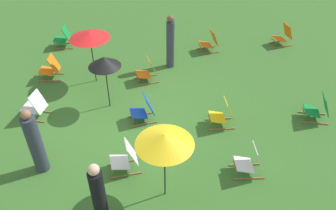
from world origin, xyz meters
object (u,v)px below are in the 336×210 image
object	(u,v)px
deckchair_12	(148,71)
umbrella_1	(104,62)
umbrella_0	(165,140)
person_1	(170,42)
deckchair_10	(51,68)
person_0	(35,143)
deckchair_3	(210,42)
deckchair_6	(64,38)
deckchair_0	(318,109)
deckchair_5	(35,106)
deckchair_7	(223,114)
deckchair_11	(283,36)
deckchair_1	(126,158)
person_2	(99,197)
umbrella_2	(89,35)
deckchair_4	(144,109)
deckchair_2	(251,161)

from	to	relation	value
deckchair_12	umbrella_1	xyz separation A→B (m)	(1.34, -1.10, 1.16)
umbrella_0	umbrella_1	distance (m)	3.66
person_1	umbrella_0	bearing A→B (deg)	-65.53
deckchair_10	person_0	xyz separation A→B (m)	(4.00, 0.77, 0.49)
deckchair_3	deckchair_6	world-z (taller)	same
deckchair_6	deckchair_10	bearing A→B (deg)	-0.41
deckchair_0	person_0	distance (m)	7.55
deckchair_0	deckchair_10	xyz separation A→B (m)	(-2.22, -8.09, 0.00)
deckchair_10	umbrella_0	bearing A→B (deg)	39.16
deckchair_5	deckchair_0	bearing A→B (deg)	102.16
deckchair_7	deckchair_11	xyz separation A→B (m)	(-4.69, 2.96, 0.00)
deckchair_7	umbrella_0	xyz separation A→B (m)	(2.37, -1.61, 1.34)
deckchair_3	deckchair_12	bearing A→B (deg)	-61.72
deckchair_1	person_2	bearing A→B (deg)	-26.55
deckchair_6	deckchair_7	bearing A→B (deg)	47.48
deckchair_12	umbrella_2	world-z (taller)	umbrella_2
umbrella_1	deckchair_1	bearing A→B (deg)	15.96
deckchair_3	deckchair_10	bearing A→B (deg)	-85.18
deckchair_0	deckchair_5	distance (m)	8.02
umbrella_2	person_1	size ratio (longest dim) A/B	0.94
deckchair_5	person_1	bearing A→B (deg)	138.54
deckchair_7	deckchair_4	bearing A→B (deg)	-100.50
deckchair_12	deckchair_2	bearing A→B (deg)	16.74
umbrella_1	person_1	xyz separation A→B (m)	(-2.25, 1.86, -0.61)
deckchair_6	deckchair_4	bearing A→B (deg)	34.27
deckchair_3	umbrella_0	bearing A→B (deg)	-27.79
umbrella_0	person_2	xyz separation A→B (m)	(0.72, -1.29, -0.85)
deckchair_7	deckchair_11	bearing A→B (deg)	143.24
deckchair_12	umbrella_0	distance (m)	4.82
deckchair_1	person_0	bearing A→B (deg)	-104.09
deckchair_3	person_2	world-z (taller)	person_2
deckchair_12	person_0	xyz separation A→B (m)	(3.80, -2.44, 0.49)
person_2	deckchair_2	bearing A→B (deg)	-117.60
deckchair_4	deckchair_2	bearing A→B (deg)	37.65
deckchair_11	person_0	world-z (taller)	person_0
deckchair_2	deckchair_4	xyz separation A→B (m)	(-1.98, -2.62, 0.00)
deckchair_5	person_2	distance (m)	4.28
deckchair_4	deckchair_5	xyz separation A→B (m)	(-0.19, -3.10, 0.00)
umbrella_1	person_2	world-z (taller)	person_2
deckchair_6	deckchair_7	size ratio (longest dim) A/B	1.00
person_1	deckchair_11	bearing A→B (deg)	46.16
deckchair_5	person_1	xyz separation A→B (m)	(-2.72, 3.89, 0.55)
deckchair_7	umbrella_2	distance (m)	4.66
deckchair_0	umbrella_0	bearing A→B (deg)	-49.83
deckchair_2	umbrella_1	world-z (taller)	umbrella_1
deckchair_2	deckchair_10	bearing A→B (deg)	-128.25
deckchair_1	person_2	xyz separation A→B (m)	(1.48, -0.36, 0.48)
deckchair_0	umbrella_1	world-z (taller)	umbrella_1
deckchair_10	deckchair_11	size ratio (longest dim) A/B	0.96
deckchair_0	deckchair_5	world-z (taller)	same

